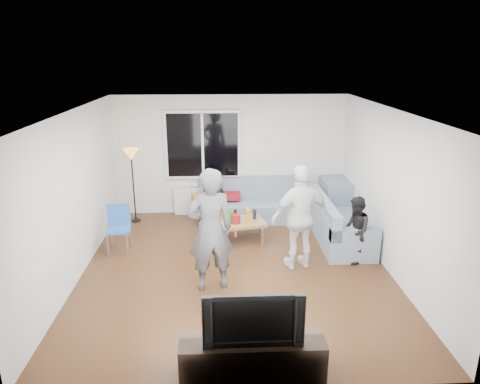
{
  "coord_description": "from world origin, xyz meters",
  "views": [
    {
      "loc": [
        -0.23,
        -6.53,
        3.43
      ],
      "look_at": [
        0.1,
        0.6,
        1.15
      ],
      "focal_mm": 32.73,
      "sensor_mm": 36.0,
      "label": 1
    }
  ],
  "objects_px": {
    "floor_lamp": "(133,186)",
    "television": "(253,316)",
    "sofa_right_section": "(340,220)",
    "player_right": "(301,218)",
    "spectator_back": "(214,195)",
    "spectator_right": "(355,230)",
    "player_left": "(210,230)",
    "side_chair": "(119,230)",
    "coffee_table": "(235,231)",
    "sofa_back_section": "(253,200)",
    "tv_console": "(252,357)"
  },
  "relations": [
    {
      "from": "sofa_right_section",
      "to": "side_chair",
      "type": "height_order",
      "value": "side_chair"
    },
    {
      "from": "floor_lamp",
      "to": "spectator_back",
      "type": "xyz_separation_m",
      "value": [
        1.67,
        0.02,
        -0.23
      ]
    },
    {
      "from": "side_chair",
      "to": "tv_console",
      "type": "height_order",
      "value": "side_chair"
    },
    {
      "from": "side_chair",
      "to": "tv_console",
      "type": "relative_size",
      "value": 0.54
    },
    {
      "from": "sofa_back_section",
      "to": "side_chair",
      "type": "height_order",
      "value": "side_chair"
    },
    {
      "from": "sofa_right_section",
      "to": "coffee_table",
      "type": "height_order",
      "value": "sofa_right_section"
    },
    {
      "from": "sofa_back_section",
      "to": "television",
      "type": "relative_size",
      "value": 2.13
    },
    {
      "from": "sofa_right_section",
      "to": "player_right",
      "type": "bearing_deg",
      "value": 136.51
    },
    {
      "from": "spectator_back",
      "to": "spectator_right",
      "type": "bearing_deg",
      "value": -58.74
    },
    {
      "from": "coffee_table",
      "to": "player_right",
      "type": "distance_m",
      "value": 1.63
    },
    {
      "from": "sofa_right_section",
      "to": "player_left",
      "type": "height_order",
      "value": "player_left"
    },
    {
      "from": "coffee_table",
      "to": "player_left",
      "type": "distance_m",
      "value": 1.9
    },
    {
      "from": "sofa_back_section",
      "to": "floor_lamp",
      "type": "xyz_separation_m",
      "value": [
        -2.52,
        0.01,
        0.36
      ]
    },
    {
      "from": "coffee_table",
      "to": "spectator_right",
      "type": "relative_size",
      "value": 0.95
    },
    {
      "from": "sofa_back_section",
      "to": "tv_console",
      "type": "distance_m",
      "value": 4.79
    },
    {
      "from": "coffee_table",
      "to": "spectator_back",
      "type": "xyz_separation_m",
      "value": [
        -0.41,
        1.18,
        0.35
      ]
    },
    {
      "from": "sofa_back_section",
      "to": "coffee_table",
      "type": "relative_size",
      "value": 2.09
    },
    {
      "from": "spectator_right",
      "to": "spectator_back",
      "type": "distance_m",
      "value": 3.21
    },
    {
      "from": "player_left",
      "to": "spectator_right",
      "type": "xyz_separation_m",
      "value": [
        2.41,
        0.74,
        -0.36
      ]
    },
    {
      "from": "player_right",
      "to": "sofa_right_section",
      "type": "bearing_deg",
      "value": -148.34
    },
    {
      "from": "sofa_back_section",
      "to": "sofa_right_section",
      "type": "height_order",
      "value": "same"
    },
    {
      "from": "player_right",
      "to": "spectator_right",
      "type": "height_order",
      "value": "player_right"
    },
    {
      "from": "sofa_back_section",
      "to": "tv_console",
      "type": "bearing_deg",
      "value": -94.47
    },
    {
      "from": "sofa_right_section",
      "to": "television",
      "type": "xyz_separation_m",
      "value": [
        -1.93,
        -3.56,
        0.33
      ]
    },
    {
      "from": "spectator_right",
      "to": "television",
      "type": "distance_m",
      "value": 3.3
    },
    {
      "from": "sofa_back_section",
      "to": "side_chair",
      "type": "xyz_separation_m",
      "value": [
        -2.52,
        -1.54,
        0.01
      ]
    },
    {
      "from": "floor_lamp",
      "to": "tv_console",
      "type": "xyz_separation_m",
      "value": [
        2.14,
        -4.78,
        -0.56
      ]
    },
    {
      "from": "floor_lamp",
      "to": "spectator_right",
      "type": "bearing_deg",
      "value": -27.4
    },
    {
      "from": "player_left",
      "to": "spectator_right",
      "type": "relative_size",
      "value": 1.62
    },
    {
      "from": "sofa_back_section",
      "to": "player_right",
      "type": "xyz_separation_m",
      "value": [
        0.6,
        -2.22,
        0.45
      ]
    },
    {
      "from": "coffee_table",
      "to": "side_chair",
      "type": "xyz_separation_m",
      "value": [
        -2.08,
        -0.39,
        0.23
      ]
    },
    {
      "from": "sofa_back_section",
      "to": "player_left",
      "type": "distance_m",
      "value": 3.02
    },
    {
      "from": "player_left",
      "to": "television",
      "type": "relative_size",
      "value": 1.75
    },
    {
      "from": "sofa_right_section",
      "to": "tv_console",
      "type": "relative_size",
      "value": 1.25
    },
    {
      "from": "player_right",
      "to": "spectator_back",
      "type": "xyz_separation_m",
      "value": [
        -1.44,
        2.25,
        -0.32
      ]
    },
    {
      "from": "coffee_table",
      "to": "spectator_right",
      "type": "height_order",
      "value": "spectator_right"
    },
    {
      "from": "player_right",
      "to": "television",
      "type": "bearing_deg",
      "value": 54.31
    },
    {
      "from": "tv_console",
      "to": "sofa_back_section",
      "type": "bearing_deg",
      "value": 85.53
    },
    {
      "from": "sofa_right_section",
      "to": "floor_lamp",
      "type": "xyz_separation_m",
      "value": [
        -4.07,
        1.22,
        0.36
      ]
    },
    {
      "from": "floor_lamp",
      "to": "spectator_back",
      "type": "relative_size",
      "value": 1.41
    },
    {
      "from": "floor_lamp",
      "to": "coffee_table",
      "type": "bearing_deg",
      "value": -29.06
    },
    {
      "from": "player_left",
      "to": "tv_console",
      "type": "distance_m",
      "value": 2.11
    },
    {
      "from": "spectator_right",
      "to": "spectator_back",
      "type": "relative_size",
      "value": 1.05
    },
    {
      "from": "player_left",
      "to": "spectator_back",
      "type": "xyz_separation_m",
      "value": [
        0.02,
        2.87,
        -0.39
      ]
    },
    {
      "from": "floor_lamp",
      "to": "spectator_right",
      "type": "distance_m",
      "value": 4.59
    },
    {
      "from": "coffee_table",
      "to": "side_chair",
      "type": "height_order",
      "value": "side_chair"
    },
    {
      "from": "floor_lamp",
      "to": "spectator_right",
      "type": "height_order",
      "value": "floor_lamp"
    },
    {
      "from": "floor_lamp",
      "to": "television",
      "type": "distance_m",
      "value": 5.24
    },
    {
      "from": "coffee_table",
      "to": "spectator_right",
      "type": "bearing_deg",
      "value": -25.61
    },
    {
      "from": "coffee_table",
      "to": "sofa_back_section",
      "type": "bearing_deg",
      "value": 69.23
    }
  ]
}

